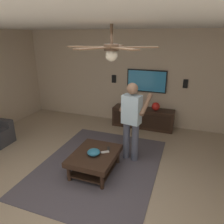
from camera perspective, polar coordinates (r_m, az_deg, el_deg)
The scene contains 15 objects.
ground_plane at distance 3.82m, azimuth -4.83°, elevation -20.83°, with size 8.52×8.52×0.00m, color tan.
wall_back_tv at distance 6.16m, azimuth 7.90°, elevation 8.79°, with size 0.10×7.30×2.64m, color #C6B299.
ceiling_slab at distance 2.90m, azimuth -6.49°, elevation 23.75°, with size 6.71×7.30×0.10m, color white.
area_rug at distance 4.45m, azimuth -3.41°, elevation -14.03°, with size 2.92×2.27×0.01m, color #514C56.
coffee_table at distance 4.14m, azimuth -4.62°, elevation -12.13°, with size 1.00×0.80×0.40m.
media_console at distance 6.10m, azimuth 8.26°, elevation -1.57°, with size 0.45×1.70×0.55m.
tv at distance 6.04m, azimuth 9.23°, elevation 8.18°, with size 0.05×1.10×0.62m.
person_standing at distance 4.27m, azimuth 5.30°, elevation -1.53°, with size 0.60×0.61×1.64m.
bowl at distance 4.01m, azimuth -4.91°, elevation -10.66°, with size 0.24×0.24×0.11m, color teal.
remote_white at distance 4.08m, azimuth -1.87°, elevation -10.62°, with size 0.15×0.04×0.02m, color white.
remote_black at distance 4.18m, azimuth -0.93°, elevation -9.82°, with size 0.15×0.04×0.02m, color black.
vase_round at distance 5.90m, azimuth 11.61°, elevation 1.47°, with size 0.22×0.22×0.22m, color red.
wall_speaker_left at distance 5.95m, azimuth 19.03°, elevation 7.15°, with size 0.06×0.12×0.22m, color black.
wall_speaker_right at distance 6.30m, azimuth 0.54°, elevation 8.85°, with size 0.06×0.12×0.22m, color black.
ceiling_fan at distance 2.86m, azimuth -0.09°, elevation 16.37°, with size 1.19×1.18×0.46m.
Camera 1 is at (-2.60, -1.27, 2.49)m, focal length 34.22 mm.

